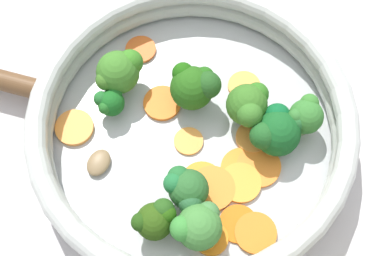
{
  "coord_description": "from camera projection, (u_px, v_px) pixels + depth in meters",
  "views": [
    {
      "loc": [
        -0.19,
        0.13,
        0.54
      ],
      "look_at": [
        0.0,
        0.0,
        0.03
      ],
      "focal_mm": 50.0,
      "sensor_mm": 36.0,
      "label": 1
    }
  ],
  "objects": [
    {
      "name": "ground_plane",
      "position": [
        192.0,
        139.0,
        0.59
      ],
      "size": [
        4.0,
        4.0,
        0.0
      ],
      "primitive_type": "plane",
      "color": "#BBB6B8"
    },
    {
      "name": "skillet",
      "position": [
        192.0,
        136.0,
        0.58
      ],
      "size": [
        0.32,
        0.32,
        0.02
      ],
      "primitive_type": "cylinder",
      "color": "#B2B5B7",
      "rests_on": "ground_plane"
    },
    {
      "name": "skillet_rim_wall",
      "position": [
        192.0,
        125.0,
        0.55
      ],
      "size": [
        0.34,
        0.34,
        0.05
      ],
      "color": "#B1B6B1",
      "rests_on": "skillet"
    },
    {
      "name": "skillet_rivet_left",
      "position": [
        70.0,
        76.0,
        0.6
      ],
      "size": [
        0.01,
        0.01,
        0.01
      ],
      "primitive_type": "sphere",
      "color": "#ADB2B8",
      "rests_on": "skillet"
    },
    {
      "name": "skillet_rivet_right",
      "position": [
        51.0,
        121.0,
        0.57
      ],
      "size": [
        0.01,
        0.01,
        0.01
      ],
      "primitive_type": "sphere",
      "color": "#B3B5B2",
      "rests_on": "skillet"
    },
    {
      "name": "carrot_slice_0",
      "position": [
        211.0,
        239.0,
        0.52
      ],
      "size": [
        0.04,
        0.04,
        0.01
      ],
      "primitive_type": "cylinder",
      "rotation": [
        0.0,
        0.0,
        0.39
      ],
      "color": "orange",
      "rests_on": "skillet"
    },
    {
      "name": "carrot_slice_1",
      "position": [
        212.0,
        188.0,
        0.55
      ],
      "size": [
        0.07,
        0.07,
        0.0
      ],
      "primitive_type": "cylinder",
      "rotation": [
        0.0,
        0.0,
        2.13
      ],
      "color": "orange",
      "rests_on": "skillet"
    },
    {
      "name": "carrot_slice_2",
      "position": [
        242.0,
        168.0,
        0.55
      ],
      "size": [
        0.05,
        0.05,
        0.0
      ],
      "primitive_type": "cylinder",
      "rotation": [
        0.0,
        0.0,
        2.96
      ],
      "color": "orange",
      "rests_on": "skillet"
    },
    {
      "name": "carrot_slice_3",
      "position": [
        189.0,
        141.0,
        0.57
      ],
      "size": [
        0.04,
        0.04,
        0.0
      ],
      "primitive_type": "cylinder",
      "rotation": [
        0.0,
        0.0,
        4.05
      ],
      "color": "#F9973C",
      "rests_on": "skillet"
    },
    {
      "name": "carrot_slice_4",
      "position": [
        74.0,
        128.0,
        0.57
      ],
      "size": [
        0.05,
        0.05,
        0.01
      ],
      "primitive_type": "cylinder",
      "rotation": [
        0.0,
        0.0,
        3.57
      ],
      "color": "#F5913B",
      "rests_on": "skillet"
    },
    {
      "name": "carrot_slice_5",
      "position": [
        202.0,
        182.0,
        0.55
      ],
      "size": [
        0.04,
        0.04,
        0.0
      ],
      "primitive_type": "cylinder",
      "rotation": [
        0.0,
        0.0,
        1.57
      ],
      "color": "orange",
      "rests_on": "skillet"
    },
    {
      "name": "carrot_slice_6",
      "position": [
        259.0,
        166.0,
        0.56
      ],
      "size": [
        0.07,
        0.07,
        0.0
      ],
      "primitive_type": "cylinder",
      "rotation": [
        0.0,
        0.0,
        3.83
      ],
      "color": "orange",
      "rests_on": "skillet"
    },
    {
      "name": "carrot_slice_7",
      "position": [
        240.0,
        183.0,
        0.55
      ],
      "size": [
        0.06,
        0.06,
        0.0
      ],
      "primitive_type": "cylinder",
      "rotation": [
        0.0,
        0.0,
        1.18
      ],
      "color": "orange",
      "rests_on": "skillet"
    },
    {
      "name": "carrot_slice_8",
      "position": [
        252.0,
        138.0,
        0.57
      ],
      "size": [
        0.04,
        0.04,
        0.01
      ],
      "primitive_type": "cylinder",
      "rotation": [
        0.0,
        0.0,
        1.53
      ],
      "color": "orange",
      "rests_on": "skillet"
    },
    {
      "name": "carrot_slice_9",
      "position": [
        141.0,
        50.0,
        0.61
      ],
      "size": [
        0.05,
        0.05,
        0.0
      ],
      "primitive_type": "cylinder",
      "rotation": [
        0.0,
        0.0,
        5.3
      ],
      "color": "#D65D22",
      "rests_on": "skillet"
    },
    {
      "name": "carrot_slice_10",
      "position": [
        238.0,
        224.0,
        0.53
      ],
      "size": [
        0.06,
        0.06,
        0.0
      ],
      "primitive_type": "cylinder",
      "rotation": [
        0.0,
        0.0,
        3.78
      ],
      "color": "orange",
      "rests_on": "skillet"
    },
    {
      "name": "carrot_slice_11",
      "position": [
        162.0,
        103.0,
        0.58
      ],
      "size": [
        0.04,
        0.04,
        0.01
      ],
      "primitive_type": "cylinder",
      "rotation": [
        0.0,
        0.0,
        3.1
      ],
      "color": "orange",
      "rests_on": "skillet"
    },
    {
      "name": "carrot_slice_12",
      "position": [
        256.0,
        233.0,
        0.53
      ],
      "size": [
        0.05,
        0.05,
        0.0
      ],
      "primitive_type": "cylinder",
      "rotation": [
        0.0,
        0.0,
        1.68
      ],
      "color": "orange",
      "rests_on": "skillet"
    },
    {
      "name": "carrot_slice_13",
      "position": [
        244.0,
        86.0,
        0.59
      ],
      "size": [
        0.05,
        0.05,
        0.0
      ],
      "primitive_type": "cylinder",
      "rotation": [
        0.0,
        0.0,
        4.16
      ],
      "color": "#F49D40",
      "rests_on": "skillet"
    },
    {
      "name": "broccoli_floret_0",
      "position": [
        275.0,
        131.0,
        0.54
      ],
      "size": [
        0.05,
        0.05,
        0.05
      ],
      "color": "#72A25D",
      "rests_on": "skillet"
    },
    {
      "name": "broccoli_floret_1",
      "position": [
        304.0,
        116.0,
        0.55
      ],
      "size": [
        0.04,
        0.04,
        0.05
      ],
      "color": "#80A85C",
      "rests_on": "skillet"
    },
    {
      "name": "broccoli_floret_2",
      "position": [
        194.0,
        86.0,
        0.56
      ],
      "size": [
        0.05,
        0.05,
        0.05
      ],
      "color": "#82A55F",
      "rests_on": "skillet"
    },
    {
      "name": "broccoli_floret_3",
      "position": [
        119.0,
        72.0,
        0.57
      ],
      "size": [
        0.05,
        0.06,
        0.05
      ],
      "color": "#7E945D",
      "rests_on": "skillet"
    },
    {
      "name": "broccoli_floret_4",
      "position": [
        156.0,
        219.0,
        0.51
      ],
      "size": [
        0.04,
        0.04,
        0.04
      ],
      "color": "olive",
      "rests_on": "skillet"
    },
    {
      "name": "broccoli_floret_5",
      "position": [
        186.0,
        189.0,
        0.52
      ],
      "size": [
        0.05,
        0.04,
        0.05
      ],
      "color": "#729957",
      "rests_on": "skillet"
    },
    {
      "name": "broccoli_floret_6",
      "position": [
        248.0,
        105.0,
        0.55
      ],
      "size": [
        0.05,
        0.05,
        0.05
      ],
      "color": "#6A944D",
      "rests_on": "skillet"
    },
    {
      "name": "broccoli_floret_7",
      "position": [
        110.0,
        102.0,
        0.56
      ],
      "size": [
        0.03,
        0.03,
        0.04
      ],
      "color": "#659056",
      "rests_on": "skillet"
    },
    {
      "name": "broccoli_floret_8",
      "position": [
        198.0,
        226.0,
        0.5
      ],
      "size": [
        0.04,
        0.05,
        0.05
      ],
      "color": "olive",
      "rests_on": "skillet"
    },
    {
      "name": "mushroom_piece_0",
      "position": [
        99.0,
        163.0,
        0.55
      ],
      "size": [
        0.04,
        0.04,
        0.01
      ],
      "primitive_type": "ellipsoid",
      "rotation": [
        0.0,
        0.0,
        2.12
      ],
      "color": "olive",
      "rests_on": "skillet"
    }
  ]
}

